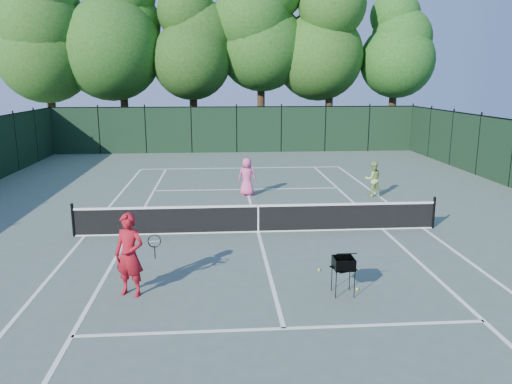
{
  "coord_description": "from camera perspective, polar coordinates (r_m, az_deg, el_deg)",
  "views": [
    {
      "loc": [
        -1.23,
        -15.36,
        4.83
      ],
      "look_at": [
        0.01,
        1.0,
        1.1
      ],
      "focal_mm": 35.0,
      "sensor_mm": 36.0,
      "label": 1
    }
  ],
  "objects": [
    {
      "name": "ball_hopper",
      "position": [
        11.57,
        9.99,
        -8.06
      ],
      "size": [
        0.59,
        0.59,
        0.88
      ],
      "rotation": [
        0.0,
        0.0,
        0.35
      ],
      "color": "black",
      "rests_on": "ground"
    },
    {
      "name": "tree_3",
      "position": [
        38.03,
        0.6,
        19.11
      ],
      "size": [
        7.0,
        7.0,
        14.45
      ],
      "color": "black",
      "rests_on": "ground"
    },
    {
      "name": "service_line_far",
      "position": [
        22.32,
        -1.07,
        0.32
      ],
      "size": [
        8.23,
        0.1,
        0.01
      ],
      "primitive_type": "cube",
      "color": "white",
      "rests_on": "ground"
    },
    {
      "name": "ground",
      "position": [
        16.14,
        0.25,
        -4.6
      ],
      "size": [
        90.0,
        90.0,
        0.0
      ],
      "primitive_type": "plane",
      "color": "#4C5D52",
      "rests_on": "ground"
    },
    {
      "name": "tree_5",
      "position": [
        39.83,
        15.74,
        16.49
      ],
      "size": [
        5.8,
        5.8,
        12.23
      ],
      "color": "black",
      "rests_on": "ground"
    },
    {
      "name": "coach",
      "position": [
        11.66,
        -14.25,
        -6.97
      ],
      "size": [
        1.11,
        0.68,
        1.93
      ],
      "rotation": [
        0.0,
        0.0,
        -0.36
      ],
      "color": "#A4121F",
      "rests_on": "ground"
    },
    {
      "name": "baseline_far",
      "position": [
        27.69,
        -1.72,
        2.76
      ],
      "size": [
        10.97,
        0.1,
        0.01
      ],
      "primitive_type": "cube",
      "color": "white",
      "rests_on": "ground"
    },
    {
      "name": "tree_2",
      "position": [
        37.31,
        -7.37,
        17.16
      ],
      "size": [
        6.0,
        6.0,
        12.4
      ],
      "color": "black",
      "rests_on": "ground"
    },
    {
      "name": "sideline_singles_left",
      "position": [
        16.35,
        -14.33,
        -4.77
      ],
      "size": [
        0.1,
        23.77,
        0.01
      ],
      "primitive_type": "cube",
      "color": "white",
      "rests_on": "ground"
    },
    {
      "name": "tree_1",
      "position": [
        38.16,
        -15.31,
        18.18
      ],
      "size": [
        6.8,
        6.8,
        13.98
      ],
      "color": "black",
      "rests_on": "ground"
    },
    {
      "name": "sideline_doubles_right",
      "position": [
        17.44,
        18.56,
        -3.94
      ],
      "size": [
        0.1,
        23.77,
        0.01
      ],
      "primitive_type": "cube",
      "color": "white",
      "rests_on": "ground"
    },
    {
      "name": "center_service_line",
      "position": [
        16.14,
        0.25,
        -4.59
      ],
      "size": [
        0.1,
        12.8,
        0.01
      ],
      "primitive_type": "cube",
      "color": "white",
      "rests_on": "ground"
    },
    {
      "name": "service_line_near",
      "position": [
        10.25,
        3.21,
        -15.3
      ],
      "size": [
        8.23,
        0.1,
        0.01
      ],
      "primitive_type": "cube",
      "color": "white",
      "rests_on": "ground"
    },
    {
      "name": "sideline_doubles_left",
      "position": [
        16.65,
        -19.0,
        -4.76
      ],
      "size": [
        0.1,
        23.77,
        0.01
      ],
      "primitive_type": "cube",
      "color": "white",
      "rests_on": "ground"
    },
    {
      "name": "sideline_singles_right",
      "position": [
        16.96,
        14.28,
        -4.13
      ],
      "size": [
        0.1,
        23.77,
        0.01
      ],
      "primitive_type": "cube",
      "color": "white",
      "rests_on": "ground"
    },
    {
      "name": "loose_ball_near_cart",
      "position": [
        12.09,
        11.49,
        -10.83
      ],
      "size": [
        0.07,
        0.07,
        0.07
      ],
      "primitive_type": "sphere",
      "color": "#C6DA2C",
      "rests_on": "ground"
    },
    {
      "name": "tree_4",
      "position": [
        38.01,
        8.6,
        17.67
      ],
      "size": [
        6.2,
        6.2,
        12.97
      ],
      "color": "black",
      "rests_on": "ground"
    },
    {
      "name": "player_pink",
      "position": [
        21.02,
        -1.02,
        1.76
      ],
      "size": [
        0.9,
        0.71,
        1.6
      ],
      "rotation": [
        0.0,
        0.0,
        2.85
      ],
      "color": "#E95294",
      "rests_on": "ground"
    },
    {
      "name": "tennis_net",
      "position": [
        16.01,
        0.25,
        -2.97
      ],
      "size": [
        11.69,
        0.09,
        1.06
      ],
      "color": "black",
      "rests_on": "ground"
    },
    {
      "name": "loose_ball_midcourt",
      "position": [
        13.08,
        7.21,
        -8.81
      ],
      "size": [
        0.07,
        0.07,
        0.07
      ],
      "primitive_type": "sphere",
      "color": "#CCEF31",
      "rests_on": "ground"
    },
    {
      "name": "fence_far",
      "position": [
        33.54,
        -2.23,
        7.1
      ],
      "size": [
        24.0,
        0.05,
        3.0
      ],
      "primitive_type": "cube",
      "color": "black",
      "rests_on": "ground"
    },
    {
      "name": "tree_0",
      "position": [
        38.83,
        -22.99,
        16.76
      ],
      "size": [
        6.4,
        6.4,
        13.14
      ],
      "color": "black",
      "rests_on": "ground"
    },
    {
      "name": "player_green",
      "position": [
        21.41,
        13.2,
        1.45
      ],
      "size": [
        0.79,
        0.66,
        1.48
      ],
      "rotation": [
        0.0,
        0.0,
        3.29
      ],
      "color": "#9DC261",
      "rests_on": "ground"
    }
  ]
}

